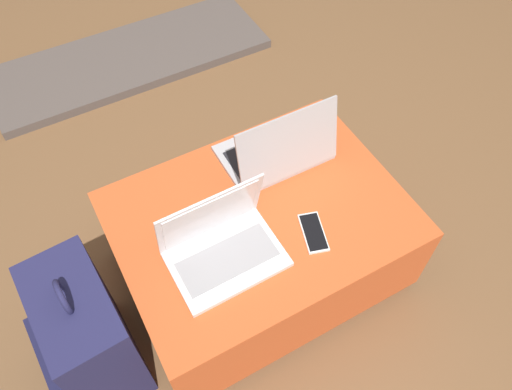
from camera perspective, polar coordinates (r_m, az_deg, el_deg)
name	(u,v)px	position (r m, az deg, el deg)	size (l,w,h in m)	color
ground_plane	(260,269)	(1.91, 0.44, -8.44)	(14.00, 14.00, 0.00)	brown
ottoman	(260,243)	(1.75, 0.47, -5.52)	(0.92, 0.69, 0.38)	maroon
laptop_near	(221,244)	(1.47, -4.01, -5.62)	(0.33, 0.24, 0.24)	silver
laptop_far	(278,150)	(1.68, 2.53, 5.15)	(0.36, 0.24, 0.25)	#B7B7BC
cell_phone	(313,232)	(1.55, 6.57, -4.27)	(0.10, 0.16, 0.01)	white
backpack	(87,337)	(1.65, -18.79, -15.10)	(0.28, 0.37, 0.55)	#23234C
fireplace_hearth	(130,58)	(2.76, -14.17, 14.92)	(1.40, 0.50, 0.04)	#564C47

